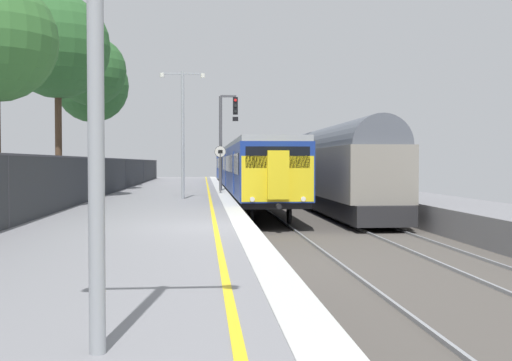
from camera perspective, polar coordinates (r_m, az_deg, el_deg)
name	(u,v)px	position (r m, az deg, el deg)	size (l,w,h in m)	color
ground	(332,249)	(16.39, 6.87, -6.21)	(17.40, 110.00, 1.21)	gray
commuter_train_at_platform	(243,168)	(43.58, -1.20, 1.17)	(2.83, 41.38, 3.81)	navy
freight_train_adjacent_track	(318,166)	(37.30, 5.62, 1.30)	(2.60, 28.30, 4.42)	#232326
signal_gantry	(225,131)	(36.20, -2.82, 4.46)	(1.10, 0.24, 5.48)	#47474C
speed_limit_sign	(220,163)	(33.19, -3.25, 1.59)	(0.59, 0.08, 2.49)	#59595B
platform_lamp_mid	(183,124)	(28.23, -6.66, 5.12)	(2.00, 0.20, 5.67)	#93999E
platform_back_fence	(8,189)	(16.62, -21.58, -0.74)	(0.07, 99.00, 1.86)	#282B2D
background_tree_left	(57,49)	(30.51, -17.56, 11.29)	(4.72, 4.72, 9.25)	#473323
background_tree_centre	(93,73)	(37.79, -14.58, 9.41)	(3.99, 3.99, 8.88)	#473323
background_tree_back	(92,88)	(42.93, -14.66, 8.15)	(4.76, 4.76, 9.02)	#473323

